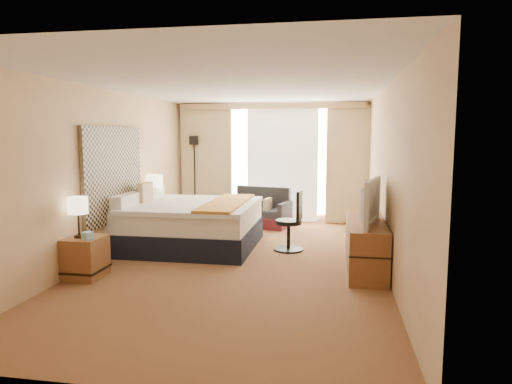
% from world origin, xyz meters
% --- Properties ---
extents(floor, '(4.20, 7.00, 0.02)m').
position_xyz_m(floor, '(0.00, 0.00, 0.00)').
color(floor, '#532417').
rests_on(floor, ground).
extents(ceiling, '(4.20, 7.00, 0.02)m').
position_xyz_m(ceiling, '(0.00, 0.00, 2.60)').
color(ceiling, silver).
rests_on(ceiling, wall_back).
extents(wall_back, '(4.20, 0.02, 2.60)m').
position_xyz_m(wall_back, '(0.00, 3.50, 1.30)').
color(wall_back, beige).
rests_on(wall_back, ground).
extents(wall_front, '(4.20, 0.02, 2.60)m').
position_xyz_m(wall_front, '(0.00, -3.50, 1.30)').
color(wall_front, beige).
rests_on(wall_front, ground).
extents(wall_left, '(0.02, 7.00, 2.60)m').
position_xyz_m(wall_left, '(-2.10, 0.00, 1.30)').
color(wall_left, beige).
rests_on(wall_left, ground).
extents(wall_right, '(0.02, 7.00, 2.60)m').
position_xyz_m(wall_right, '(2.10, 0.00, 1.30)').
color(wall_right, beige).
rests_on(wall_right, ground).
extents(headboard, '(0.06, 1.85, 1.50)m').
position_xyz_m(headboard, '(-2.06, 0.20, 1.28)').
color(headboard, black).
rests_on(headboard, wall_left).
extents(nightstand_left, '(0.45, 0.52, 0.55)m').
position_xyz_m(nightstand_left, '(-1.87, -1.05, 0.28)').
color(nightstand_left, brown).
rests_on(nightstand_left, floor).
extents(nightstand_right, '(0.45, 0.52, 0.55)m').
position_xyz_m(nightstand_right, '(-1.87, 1.45, 0.28)').
color(nightstand_right, brown).
rests_on(nightstand_right, floor).
extents(media_dresser, '(0.50, 1.80, 0.70)m').
position_xyz_m(media_dresser, '(1.83, 0.00, 0.35)').
color(media_dresser, brown).
rests_on(media_dresser, floor).
extents(window, '(2.30, 0.02, 2.30)m').
position_xyz_m(window, '(0.25, 3.47, 1.32)').
color(window, white).
rests_on(window, wall_back).
extents(curtains, '(4.12, 0.19, 2.56)m').
position_xyz_m(curtains, '(-0.00, 3.39, 1.41)').
color(curtains, beige).
rests_on(curtains, floor).
extents(bed, '(2.24, 2.04, 1.09)m').
position_xyz_m(bed, '(-1.06, 0.85, 0.40)').
color(bed, black).
rests_on(bed, floor).
extents(loveseat, '(1.42, 0.97, 0.81)m').
position_xyz_m(loveseat, '(-0.17, 2.84, 0.27)').
color(loveseat, '#50171C').
rests_on(loveseat, floor).
extents(floor_lamp, '(0.24, 0.24, 1.88)m').
position_xyz_m(floor_lamp, '(-1.71, 3.30, 1.33)').
color(floor_lamp, black).
rests_on(floor_lamp, floor).
extents(desk_chair, '(0.49, 0.49, 1.00)m').
position_xyz_m(desk_chair, '(0.70, 0.87, 0.44)').
color(desk_chair, black).
rests_on(desk_chair, floor).
extents(lamp_left, '(0.26, 0.26, 0.54)m').
position_xyz_m(lamp_left, '(-1.92, -1.09, 0.97)').
color(lamp_left, black).
rests_on(lamp_left, nightstand_left).
extents(lamp_right, '(0.29, 0.29, 0.62)m').
position_xyz_m(lamp_right, '(-1.92, 1.49, 1.03)').
color(lamp_right, black).
rests_on(lamp_right, nightstand_right).
extents(tissue_box, '(0.14, 0.14, 0.10)m').
position_xyz_m(tissue_box, '(-1.76, -1.17, 0.60)').
color(tissue_box, '#90C4E0').
rests_on(tissue_box, nightstand_left).
extents(telephone, '(0.20, 0.16, 0.07)m').
position_xyz_m(telephone, '(-1.83, 1.47, 0.59)').
color(telephone, black).
rests_on(telephone, nightstand_right).
extents(television, '(0.37, 1.08, 0.62)m').
position_xyz_m(television, '(1.78, -0.28, 1.01)').
color(television, black).
rests_on(television, media_dresser).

